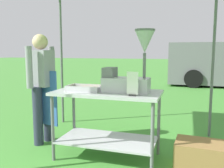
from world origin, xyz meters
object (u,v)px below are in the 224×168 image
Objects in this scene: menu_sign at (132,86)px; donut_fryer at (130,71)px; donut_tray at (86,89)px; vendor at (42,83)px; donut_cart at (107,110)px; supply_crate at (199,156)px.

donut_fryer is at bearing 109.41° from menu_sign.
donut_tray is 0.27× the size of vendor.
donut_fryer is (0.29, 0.00, 0.50)m from donut_cart.
donut_fryer is 1.32× the size of supply_crate.
menu_sign reaches higher than donut_tray.
vendor is (-1.37, 0.20, -0.23)m from donut_fryer.
donut_tray is at bearing -168.74° from donut_cart.
donut_cart is 1.22m from supply_crate.
donut_cart is 2.34× the size of supply_crate.
vendor is 2.83× the size of supply_crate.
vendor is at bearing 175.08° from supply_crate.
donut_tray is at bearing 165.77° from menu_sign.
donut_cart is at bearing 11.26° from donut_tray.
donut_tray is 0.57× the size of donut_fryer.
donut_tray is (-0.27, -0.05, 0.26)m from donut_cart.
vendor reaches higher than supply_crate.
menu_sign is 0.17× the size of vendor.
vendor reaches higher than donut_tray.
menu_sign is at bearing -14.23° from donut_tray.
donut_tray is at bearing -17.40° from vendor.
donut_fryer reaches higher than donut_tray.
menu_sign is (0.37, -0.22, 0.36)m from donut_cart.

